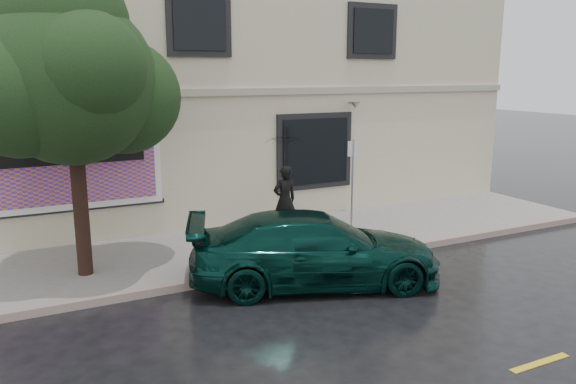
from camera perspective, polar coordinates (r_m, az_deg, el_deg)
name	(u,v)px	position (r m, az deg, el deg)	size (l,w,h in m)	color
ground	(293,303)	(10.35, 0.51, -11.20)	(90.00, 90.00, 0.00)	black
sidewalk	(229,249)	(13.12, -5.99, -5.81)	(20.00, 3.50, 0.15)	#999591
curb	(260,273)	(11.58, -2.90, -8.22)	(20.00, 0.18, 0.16)	gray
building	(161,92)	(18.00, -12.81, 9.92)	(20.00, 8.12, 7.00)	beige
billboard	(68,165)	(13.58, -21.49, 2.61)	(4.30, 0.16, 2.20)	white
car	(315,249)	(11.01, 2.77, -5.82)	(2.15, 4.88, 1.42)	black
pedestrian	(285,200)	(13.79, -0.34, -0.82)	(0.63, 0.41, 1.72)	black
umbrella	(285,150)	(13.57, -0.34, 4.31)	(1.05, 1.05, 0.77)	black
street_tree	(71,82)	(11.36, -21.21, 10.41)	(3.16, 3.16, 5.36)	black
sign_pole	(352,176)	(13.99, 6.57, 1.61)	(0.29, 0.05, 2.33)	gray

